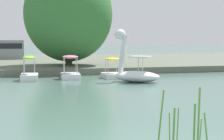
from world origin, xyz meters
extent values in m
cube|color=#5B6051|center=(0.00, 31.61, 0.23)|extent=(122.84, 27.40, 0.46)
ellipsoid|color=white|center=(3.80, 13.20, 0.31)|extent=(2.82, 2.57, 0.62)
cylinder|color=white|center=(3.14, 13.71, 1.57)|extent=(0.67, 0.61, 2.17)
sphere|color=white|center=(3.02, 13.80, 2.64)|extent=(0.82, 0.82, 0.58)
cone|color=yellow|center=(2.83, 13.94, 2.64)|extent=(0.54, 0.52, 0.32)
cube|color=white|center=(3.96, 13.08, 1.41)|extent=(1.41, 1.38, 0.08)
cylinder|color=silver|center=(4.21, 13.40, 1.02)|extent=(0.04, 0.04, 0.79)
cylinder|color=silver|center=(3.71, 12.75, 1.02)|extent=(0.04, 0.04, 0.79)
cube|color=white|center=(3.13, 15.82, 0.15)|extent=(1.19, 1.84, 0.30)
ellipsoid|color=yellow|center=(3.13, 15.82, 1.17)|extent=(0.92, 0.94, 0.20)
cylinder|color=#B7B7BF|center=(2.79, 16.19, 0.73)|extent=(0.04, 0.04, 0.87)
cylinder|color=#B7B7BF|center=(3.50, 16.16, 0.73)|extent=(0.04, 0.04, 0.87)
cylinder|color=#B7B7BF|center=(2.76, 15.47, 0.73)|extent=(0.04, 0.04, 0.87)
cylinder|color=#B7B7BF|center=(3.47, 15.44, 0.73)|extent=(0.04, 0.04, 0.87)
cube|color=white|center=(0.57, 16.15, 0.16)|extent=(1.29, 2.08, 0.32)
ellipsoid|color=pink|center=(0.57, 16.15, 1.32)|extent=(1.07, 1.36, 0.20)
cylinder|color=#B7B7BF|center=(0.25, 16.69, 0.82)|extent=(0.04, 0.04, 1.00)
cylinder|color=#B7B7BF|center=(1.00, 16.62, 0.82)|extent=(0.04, 0.04, 1.00)
cylinder|color=#B7B7BF|center=(0.15, 15.68, 0.82)|extent=(0.04, 0.04, 1.00)
cylinder|color=#B7B7BF|center=(0.90, 15.60, 0.82)|extent=(0.04, 0.04, 1.00)
cube|color=white|center=(-1.87, 15.81, 0.18)|extent=(1.12, 1.98, 0.36)
ellipsoid|color=#8CCC38|center=(-1.87, 15.81, 1.32)|extent=(0.83, 1.24, 0.20)
cylinder|color=#B7B7BF|center=(-2.13, 16.31, 0.84)|extent=(0.04, 0.04, 0.96)
cylinder|color=#B7B7BF|center=(-1.54, 16.26, 0.84)|extent=(0.04, 0.04, 0.96)
cylinder|color=#B7B7BF|center=(-2.20, 15.36, 0.84)|extent=(0.04, 0.04, 0.96)
cylinder|color=#B7B7BF|center=(-1.62, 15.31, 0.84)|extent=(0.04, 0.04, 0.96)
cylinder|color=#4C3823|center=(1.36, 21.70, 1.85)|extent=(0.52, 0.52, 2.78)
ellipsoid|color=#387538|center=(1.36, 21.70, 4.32)|extent=(8.95, 8.94, 7.16)
cube|color=gray|center=(-3.78, 32.92, 1.43)|extent=(4.46, 2.02, 1.93)
cube|color=black|center=(-3.78, 32.92, 1.81)|extent=(4.10, 2.06, 0.54)
cylinder|color=#568E38|center=(-0.15, 0.31, 0.52)|extent=(0.12, 0.14, 1.04)
cylinder|color=#568E38|center=(0.61, 0.47, 0.45)|extent=(0.09, 0.13, 0.89)
cylinder|color=#568E38|center=(0.13, -0.06, 0.73)|extent=(0.12, 0.13, 1.45)
cylinder|color=#568E38|center=(-0.13, 0.22, 0.53)|extent=(0.05, 0.04, 1.07)
cylinder|color=#568E38|center=(0.41, 0.38, 0.41)|extent=(0.06, 0.06, 0.81)
cylinder|color=#568E38|center=(0.24, 0.29, 0.57)|extent=(0.11, 0.20, 1.14)
cylinder|color=#568E38|center=(-0.42, 0.33, 0.69)|extent=(0.16, 0.05, 1.38)
camera|label=1|loc=(-2.94, -5.48, 2.22)|focal=57.77mm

